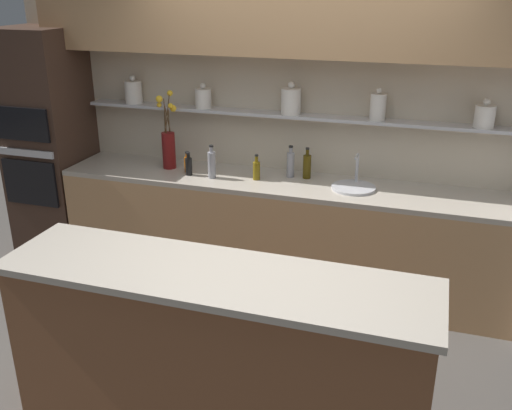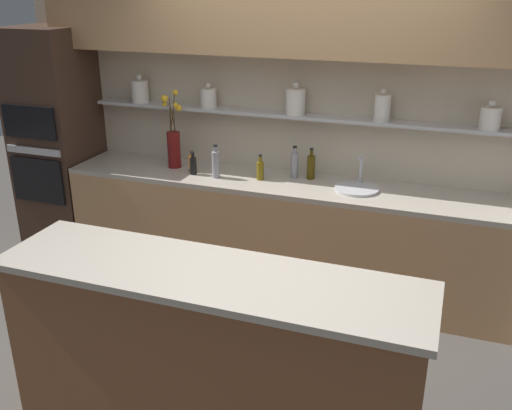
{
  "view_description": "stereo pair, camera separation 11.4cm",
  "coord_description": "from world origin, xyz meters",
  "px_view_note": "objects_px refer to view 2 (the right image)",
  "views": [
    {
      "loc": [
        1.0,
        -2.91,
        2.42
      ],
      "look_at": [
        -0.05,
        0.36,
        1.06
      ],
      "focal_mm": 40.0,
      "sensor_mm": 36.0,
      "label": 1
    },
    {
      "loc": [
        1.11,
        -2.88,
        2.42
      ],
      "look_at": [
        -0.05,
        0.36,
        1.06
      ],
      "focal_mm": 40.0,
      "sensor_mm": 36.0,
      "label": 2
    }
  ],
  "objects_px": {
    "flower_vase": "(174,143)",
    "bottle_sauce_2": "(192,163)",
    "oven_tower": "(58,144)",
    "bottle_sauce_0": "(193,165)",
    "bottle_oil_1": "(260,170)",
    "bottle_spirit_4": "(216,164)",
    "bottle_oil_3": "(311,166)",
    "bottle_spirit_5": "(295,164)",
    "sink_fixture": "(357,187)"
  },
  "relations": [
    {
      "from": "bottle_sauce_0",
      "to": "bottle_oil_3",
      "type": "bearing_deg",
      "value": 13.1
    },
    {
      "from": "flower_vase",
      "to": "bottle_oil_1",
      "type": "distance_m",
      "value": 0.81
    },
    {
      "from": "bottle_spirit_4",
      "to": "bottle_oil_1",
      "type": "bearing_deg",
      "value": 10.95
    },
    {
      "from": "sink_fixture",
      "to": "bottle_oil_3",
      "type": "height_order",
      "value": "bottle_oil_3"
    },
    {
      "from": "flower_vase",
      "to": "bottle_oil_3",
      "type": "xyz_separation_m",
      "value": [
        1.18,
        0.1,
        -0.11
      ]
    },
    {
      "from": "oven_tower",
      "to": "bottle_spirit_5",
      "type": "xyz_separation_m",
      "value": [
        2.2,
        0.13,
        0.0
      ]
    },
    {
      "from": "sink_fixture",
      "to": "bottle_spirit_4",
      "type": "xyz_separation_m",
      "value": [
        -1.14,
        -0.09,
        0.1
      ]
    },
    {
      "from": "oven_tower",
      "to": "bottle_spirit_4",
      "type": "distance_m",
      "value": 1.61
    },
    {
      "from": "flower_vase",
      "to": "bottle_spirit_5",
      "type": "xyz_separation_m",
      "value": [
        1.04,
        0.08,
        -0.1
      ]
    },
    {
      "from": "oven_tower",
      "to": "bottle_oil_3",
      "type": "relative_size",
      "value": 8.08
    },
    {
      "from": "bottle_oil_3",
      "to": "bottle_spirit_5",
      "type": "height_order",
      "value": "bottle_spirit_5"
    },
    {
      "from": "bottle_oil_3",
      "to": "bottle_spirit_4",
      "type": "distance_m",
      "value": 0.77
    },
    {
      "from": "bottle_sauce_0",
      "to": "bottle_spirit_5",
      "type": "xyz_separation_m",
      "value": [
        0.81,
        0.21,
        0.03
      ]
    },
    {
      "from": "oven_tower",
      "to": "bottle_spirit_5",
      "type": "height_order",
      "value": "oven_tower"
    },
    {
      "from": "bottle_sauce_0",
      "to": "bottle_sauce_2",
      "type": "distance_m",
      "value": 0.08
    },
    {
      "from": "oven_tower",
      "to": "sink_fixture",
      "type": "height_order",
      "value": "oven_tower"
    },
    {
      "from": "sink_fixture",
      "to": "bottle_oil_3",
      "type": "xyz_separation_m",
      "value": [
        -0.4,
        0.13,
        0.08
      ]
    },
    {
      "from": "oven_tower",
      "to": "bottle_sauce_2",
      "type": "distance_m",
      "value": 1.36
    },
    {
      "from": "oven_tower",
      "to": "bottle_sauce_2",
      "type": "relative_size",
      "value": 11.53
    },
    {
      "from": "bottle_oil_3",
      "to": "bottle_spirit_5",
      "type": "xyz_separation_m",
      "value": [
        -0.13,
        -0.01,
        0.01
      ]
    },
    {
      "from": "sink_fixture",
      "to": "bottle_spirit_5",
      "type": "bearing_deg",
      "value": 167.35
    },
    {
      "from": "bottle_oil_1",
      "to": "bottle_sauce_2",
      "type": "height_order",
      "value": "bottle_oil_1"
    },
    {
      "from": "bottle_spirit_4",
      "to": "bottle_sauce_2",
      "type": "bearing_deg",
      "value": 163.32
    },
    {
      "from": "oven_tower",
      "to": "sink_fixture",
      "type": "relative_size",
      "value": 6.07
    },
    {
      "from": "bottle_oil_1",
      "to": "bottle_spirit_5",
      "type": "height_order",
      "value": "bottle_spirit_5"
    },
    {
      "from": "sink_fixture",
      "to": "bottle_sauce_2",
      "type": "distance_m",
      "value": 1.39
    },
    {
      "from": "sink_fixture",
      "to": "bottle_spirit_4",
      "type": "bearing_deg",
      "value": -175.22
    },
    {
      "from": "oven_tower",
      "to": "sink_fixture",
      "type": "bearing_deg",
      "value": 0.24
    },
    {
      "from": "bottle_oil_1",
      "to": "bottle_sauce_2",
      "type": "bearing_deg",
      "value": 179.47
    },
    {
      "from": "bottle_sauce_0",
      "to": "bottle_oil_3",
      "type": "xyz_separation_m",
      "value": [
        0.94,
        0.22,
        0.02
      ]
    },
    {
      "from": "flower_vase",
      "to": "bottle_sauce_2",
      "type": "xyz_separation_m",
      "value": [
        0.19,
        -0.06,
        -0.14
      ]
    },
    {
      "from": "bottle_sauce_0",
      "to": "bottle_oil_3",
      "type": "distance_m",
      "value": 0.97
    },
    {
      "from": "bottle_sauce_0",
      "to": "bottle_oil_3",
      "type": "relative_size",
      "value": 0.75
    },
    {
      "from": "bottle_oil_1",
      "to": "bottle_spirit_5",
      "type": "xyz_separation_m",
      "value": [
        0.24,
        0.15,
        0.03
      ]
    },
    {
      "from": "flower_vase",
      "to": "sink_fixture",
      "type": "height_order",
      "value": "flower_vase"
    },
    {
      "from": "sink_fixture",
      "to": "bottle_sauce_0",
      "type": "height_order",
      "value": "sink_fixture"
    },
    {
      "from": "sink_fixture",
      "to": "bottle_oil_3",
      "type": "relative_size",
      "value": 1.33
    },
    {
      "from": "bottle_oil_3",
      "to": "bottle_spirit_4",
      "type": "height_order",
      "value": "bottle_spirit_4"
    },
    {
      "from": "bottle_oil_3",
      "to": "bottle_spirit_5",
      "type": "bearing_deg",
      "value": -174.29
    },
    {
      "from": "oven_tower",
      "to": "bottle_sauce_0",
      "type": "height_order",
      "value": "oven_tower"
    },
    {
      "from": "flower_vase",
      "to": "bottle_oil_3",
      "type": "distance_m",
      "value": 1.19
    },
    {
      "from": "oven_tower",
      "to": "bottle_sauce_0",
      "type": "xyz_separation_m",
      "value": [
        1.4,
        -0.07,
        -0.03
      ]
    },
    {
      "from": "bottle_sauce_0",
      "to": "bottle_spirit_4",
      "type": "bearing_deg",
      "value": -2.65
    },
    {
      "from": "bottle_oil_1",
      "to": "bottle_spirit_4",
      "type": "height_order",
      "value": "bottle_spirit_4"
    },
    {
      "from": "bottle_oil_3",
      "to": "bottle_spirit_4",
      "type": "relative_size",
      "value": 0.93
    },
    {
      "from": "oven_tower",
      "to": "bottle_sauce_0",
      "type": "bearing_deg",
      "value": -3.03
    },
    {
      "from": "bottle_sauce_0",
      "to": "bottle_oil_1",
      "type": "distance_m",
      "value": 0.57
    },
    {
      "from": "sink_fixture",
      "to": "bottle_oil_1",
      "type": "bearing_deg",
      "value": -178.09
    },
    {
      "from": "sink_fixture",
      "to": "bottle_sauce_2",
      "type": "xyz_separation_m",
      "value": [
        -1.38,
        -0.02,
        0.05
      ]
    },
    {
      "from": "flower_vase",
      "to": "bottle_spirit_4",
      "type": "height_order",
      "value": "flower_vase"
    }
  ]
}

